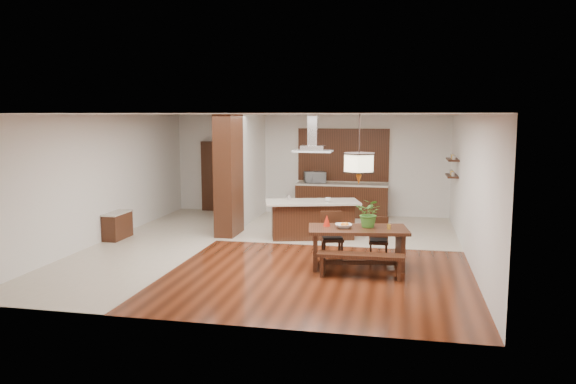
% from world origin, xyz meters
% --- Properties ---
extents(room_shell, '(9.00, 9.04, 2.92)m').
position_xyz_m(room_shell, '(0.00, 0.00, 2.06)').
color(room_shell, '#3A160A').
rests_on(room_shell, ground).
extents(tile_hallway, '(2.50, 9.00, 0.01)m').
position_xyz_m(tile_hallway, '(-2.75, 0.00, 0.01)').
color(tile_hallway, beige).
rests_on(tile_hallway, ground).
extents(tile_kitchen, '(5.50, 4.00, 0.01)m').
position_xyz_m(tile_kitchen, '(1.25, 2.50, 0.01)').
color(tile_kitchen, beige).
rests_on(tile_kitchen, ground).
extents(soffit_band, '(8.00, 9.00, 0.02)m').
position_xyz_m(soffit_band, '(0.00, 0.00, 2.88)').
color(soffit_band, '#442011').
rests_on(soffit_band, room_shell).
extents(partition_pier, '(0.45, 1.00, 2.90)m').
position_xyz_m(partition_pier, '(-1.40, 1.20, 1.45)').
color(partition_pier, black).
rests_on(partition_pier, ground).
extents(partition_stub, '(0.18, 2.40, 2.90)m').
position_xyz_m(partition_stub, '(-1.40, 3.30, 1.45)').
color(partition_stub, silver).
rests_on(partition_stub, ground).
extents(hallway_console, '(0.37, 0.88, 0.63)m').
position_xyz_m(hallway_console, '(-3.81, 0.20, 0.32)').
color(hallway_console, black).
rests_on(hallway_console, ground).
extents(hallway_doorway, '(1.10, 0.20, 2.10)m').
position_xyz_m(hallway_doorway, '(-2.70, 4.40, 1.05)').
color(hallway_doorway, black).
rests_on(hallway_doorway, ground).
extents(rear_counter, '(2.60, 0.62, 0.95)m').
position_xyz_m(rear_counter, '(1.00, 4.20, 0.48)').
color(rear_counter, black).
rests_on(rear_counter, ground).
extents(kitchen_window, '(2.60, 0.08, 1.50)m').
position_xyz_m(kitchen_window, '(1.00, 4.46, 1.75)').
color(kitchen_window, brown).
rests_on(kitchen_window, room_shell).
extents(shelf_lower, '(0.26, 0.90, 0.04)m').
position_xyz_m(shelf_lower, '(3.87, 2.60, 1.40)').
color(shelf_lower, black).
rests_on(shelf_lower, room_shell).
extents(shelf_upper, '(0.26, 0.90, 0.04)m').
position_xyz_m(shelf_upper, '(3.87, 2.60, 1.80)').
color(shelf_upper, black).
rests_on(shelf_upper, room_shell).
extents(dining_table, '(1.97, 1.21, 0.77)m').
position_xyz_m(dining_table, '(1.89, -1.17, 0.57)').
color(dining_table, black).
rests_on(dining_table, ground).
extents(dining_bench, '(1.55, 0.36, 0.43)m').
position_xyz_m(dining_bench, '(1.99, -1.83, 0.22)').
color(dining_bench, black).
rests_on(dining_bench, ground).
extents(dining_chair_left, '(0.52, 0.52, 0.96)m').
position_xyz_m(dining_chair_left, '(1.34, -0.69, 0.48)').
color(dining_chair_left, black).
rests_on(dining_chair_left, ground).
extents(dining_chair_right, '(0.40, 0.40, 0.85)m').
position_xyz_m(dining_chair_right, '(2.25, -0.54, 0.43)').
color(dining_chair_right, black).
rests_on(dining_chair_right, ground).
extents(pendant_lantern, '(0.64, 0.64, 1.31)m').
position_xyz_m(pendant_lantern, '(1.89, -1.17, 2.25)').
color(pendant_lantern, beige).
rests_on(pendant_lantern, room_shell).
extents(foliage_plant, '(0.60, 0.56, 0.55)m').
position_xyz_m(foliage_plant, '(2.09, -1.08, 1.04)').
color(foliage_plant, '#3B7627').
rests_on(foliage_plant, dining_table).
extents(fruit_bowl, '(0.38, 0.38, 0.08)m').
position_xyz_m(fruit_bowl, '(1.62, -1.24, 0.81)').
color(fruit_bowl, '#B7ACA0').
rests_on(fruit_bowl, dining_table).
extents(napkin_cone, '(0.14, 0.14, 0.22)m').
position_xyz_m(napkin_cone, '(1.29, -1.13, 0.88)').
color(napkin_cone, '#AE1C0C').
rests_on(napkin_cone, dining_table).
extents(gold_ornament, '(0.07, 0.07, 0.10)m').
position_xyz_m(gold_ornament, '(2.46, -1.17, 0.82)').
color(gold_ornament, gold).
rests_on(gold_ornament, dining_table).
extents(kitchen_island, '(2.34, 1.49, 0.89)m').
position_xyz_m(kitchen_island, '(0.64, 1.19, 0.46)').
color(kitchen_island, black).
rests_on(kitchen_island, ground).
extents(range_hood, '(0.90, 0.55, 0.87)m').
position_xyz_m(range_hood, '(0.64, 1.20, 2.46)').
color(range_hood, silver).
rests_on(range_hood, room_shell).
extents(island_cup, '(0.16, 0.16, 0.10)m').
position_xyz_m(island_cup, '(1.02, 1.07, 0.95)').
color(island_cup, silver).
rests_on(island_cup, kitchen_island).
extents(microwave, '(0.69, 0.58, 0.32)m').
position_xyz_m(microwave, '(0.22, 4.18, 1.11)').
color(microwave, '#B1B5B9').
rests_on(microwave, rear_counter).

